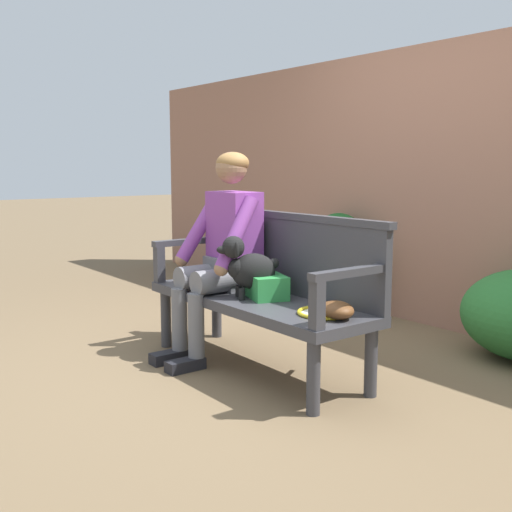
{
  "coord_description": "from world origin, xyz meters",
  "views": [
    {
      "loc": [
        2.95,
        -2.24,
        1.24
      ],
      "look_at": [
        0.0,
        0.0,
        0.7
      ],
      "focal_mm": 44.04,
      "sensor_mm": 36.0,
      "label": 1
    }
  ],
  "objects_px": {
    "garden_bench": "(256,306)",
    "tennis_racket": "(326,311)",
    "dog_on_bench": "(248,267)",
    "baseball_glove": "(337,310)",
    "person_seated": "(223,247)",
    "sports_bag": "(266,286)"
  },
  "relations": [
    {
      "from": "baseball_glove",
      "to": "person_seated",
      "type": "bearing_deg",
      "value": -156.62
    },
    {
      "from": "dog_on_bench",
      "to": "tennis_racket",
      "type": "height_order",
      "value": "dog_on_bench"
    },
    {
      "from": "dog_on_bench",
      "to": "baseball_glove",
      "type": "height_order",
      "value": "dog_on_bench"
    },
    {
      "from": "baseball_glove",
      "to": "sports_bag",
      "type": "relative_size",
      "value": 0.79
    },
    {
      "from": "sports_bag",
      "to": "dog_on_bench",
      "type": "bearing_deg",
      "value": -124.8
    },
    {
      "from": "tennis_racket",
      "to": "dog_on_bench",
      "type": "bearing_deg",
      "value": -169.66
    },
    {
      "from": "tennis_racket",
      "to": "baseball_glove",
      "type": "distance_m",
      "value": 0.13
    },
    {
      "from": "tennis_racket",
      "to": "sports_bag",
      "type": "height_order",
      "value": "sports_bag"
    },
    {
      "from": "tennis_racket",
      "to": "sports_bag",
      "type": "bearing_deg",
      "value": -178.5
    },
    {
      "from": "baseball_glove",
      "to": "dog_on_bench",
      "type": "bearing_deg",
      "value": -152.68
    },
    {
      "from": "garden_bench",
      "to": "tennis_racket",
      "type": "xyz_separation_m",
      "value": [
        0.56,
        0.05,
        0.07
      ]
    },
    {
      "from": "garden_bench",
      "to": "dog_on_bench",
      "type": "relative_size",
      "value": 4.38
    },
    {
      "from": "garden_bench",
      "to": "person_seated",
      "type": "bearing_deg",
      "value": -176.97
    },
    {
      "from": "person_seated",
      "to": "tennis_racket",
      "type": "relative_size",
      "value": 2.34
    },
    {
      "from": "dog_on_bench",
      "to": "sports_bag",
      "type": "relative_size",
      "value": 1.34
    },
    {
      "from": "person_seated",
      "to": "tennis_racket",
      "type": "bearing_deg",
      "value": 4.24
    },
    {
      "from": "garden_bench",
      "to": "sports_bag",
      "type": "relative_size",
      "value": 5.89
    },
    {
      "from": "baseball_glove",
      "to": "sports_bag",
      "type": "height_order",
      "value": "sports_bag"
    },
    {
      "from": "tennis_racket",
      "to": "baseball_glove",
      "type": "bearing_deg",
      "value": -16.04
    },
    {
      "from": "sports_bag",
      "to": "garden_bench",
      "type": "bearing_deg",
      "value": -148.03
    },
    {
      "from": "garden_bench",
      "to": "tennis_racket",
      "type": "distance_m",
      "value": 0.56
    },
    {
      "from": "garden_bench",
      "to": "tennis_racket",
      "type": "height_order",
      "value": "tennis_racket"
    }
  ]
}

